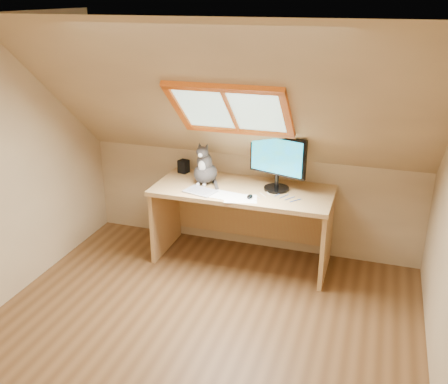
% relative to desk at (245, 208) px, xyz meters
% --- Properties ---
extents(ground, '(3.50, 3.50, 0.00)m').
position_rel_desk_xyz_m(ground, '(-0.02, -1.45, -0.55)').
color(ground, brown).
rests_on(ground, ground).
extents(room_shell, '(3.52, 3.52, 2.41)m').
position_rel_desk_xyz_m(room_shell, '(-0.02, -1.55, 0.88)').
color(room_shell, tan).
rests_on(room_shell, ground).
extents(desk, '(1.72, 0.75, 0.79)m').
position_rel_desk_xyz_m(desk, '(0.00, 0.00, 0.00)').
color(desk, tan).
rests_on(desk, ground).
extents(monitor, '(0.56, 0.24, 0.53)m').
position_rel_desk_xyz_m(monitor, '(0.31, -0.01, 0.54)').
color(monitor, black).
rests_on(monitor, desk).
extents(cat, '(0.25, 0.29, 0.42)m').
position_rel_desk_xyz_m(cat, '(-0.40, -0.04, 0.38)').
color(cat, '#453F3D').
rests_on(cat, desk).
extents(desk_speaker, '(0.11, 0.11, 0.14)m').
position_rel_desk_xyz_m(desk_speaker, '(-0.72, 0.18, 0.30)').
color(desk_speaker, black).
rests_on(desk_speaker, desk).
extents(graphics_tablet, '(0.33, 0.27, 0.01)m').
position_rel_desk_xyz_m(graphics_tablet, '(-0.36, -0.28, 0.24)').
color(graphics_tablet, '#B2B2B7').
rests_on(graphics_tablet, desk).
extents(mouse, '(0.05, 0.09, 0.03)m').
position_rel_desk_xyz_m(mouse, '(0.13, -0.28, 0.25)').
color(mouse, black).
rests_on(mouse, desk).
extents(papers, '(0.33, 0.27, 0.00)m').
position_rel_desk_xyz_m(papers, '(-0.01, -0.33, 0.24)').
color(papers, white).
rests_on(papers, desk).
extents(cables, '(0.51, 0.26, 0.01)m').
position_rel_desk_xyz_m(cables, '(0.35, -0.19, 0.24)').
color(cables, silver).
rests_on(cables, desk).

